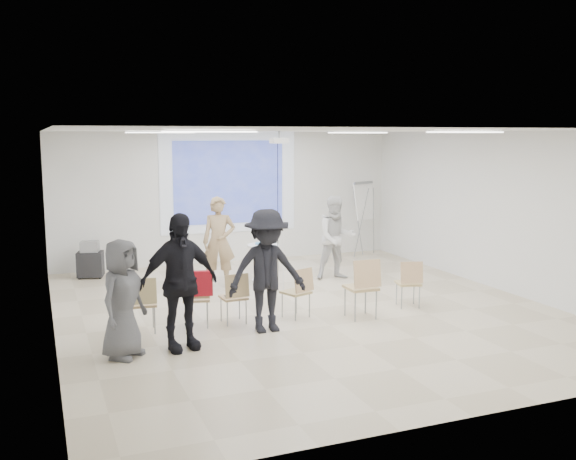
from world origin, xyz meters
name	(u,v)px	position (x,y,z in m)	size (l,w,h in m)	color
floor	(305,312)	(0.00, 0.00, -0.05)	(8.00, 9.00, 0.10)	beige
ceiling	(306,127)	(0.00, 0.00, 3.05)	(8.00, 9.00, 0.10)	white
wall_back	(229,197)	(0.00, 4.55, 1.50)	(8.00, 0.10, 3.00)	silver
wall_left	(45,236)	(-4.05, 0.00, 1.50)	(0.10, 9.00, 3.00)	silver
wall_right	(503,211)	(4.05, 0.00, 1.50)	(0.10, 9.00, 3.00)	silver
projection_halo	(229,182)	(0.00, 4.49, 1.85)	(3.20, 0.01, 2.30)	silver
projection_image	(229,182)	(0.00, 4.47, 1.85)	(2.60, 0.01, 1.90)	#3549B6
pedestal_table	(263,261)	(0.01, 2.18, 0.44)	(0.82, 0.82, 0.79)	white
player_left	(219,236)	(-0.90, 2.16, 0.99)	(0.73, 0.49, 1.99)	tan
player_right	(337,233)	(1.51, 1.93, 0.94)	(0.91, 0.73, 1.89)	silver
controller_left	(224,218)	(-0.72, 2.41, 1.31)	(0.04, 0.12, 0.04)	silver
controller_right	(323,216)	(1.33, 2.18, 1.27)	(0.04, 0.12, 0.04)	silver
chair_far_left	(143,300)	(-2.76, -0.32, 0.51)	(0.44, 0.47, 0.86)	tan
chair_left_mid	(196,295)	(-1.95, -0.32, 0.51)	(0.50, 0.52, 0.87)	tan
chair_left_inner	(235,294)	(-1.35, -0.37, 0.48)	(0.40, 0.43, 0.82)	tan
chair_center	(299,288)	(-0.30, -0.44, 0.49)	(0.51, 0.53, 0.83)	tan
chair_right_inner	(363,283)	(0.64, -0.86, 0.58)	(0.47, 0.51, 0.99)	tan
chair_right_far	(410,280)	(1.69, -0.55, 0.48)	(0.48, 0.50, 0.82)	tan
red_jacket	(199,283)	(-1.93, -0.47, 0.72)	(0.40, 0.09, 0.38)	#AB1520
laptop	(233,295)	(-1.35, -0.28, 0.44)	(0.30, 0.22, 0.02)	black
audience_left	(179,272)	(-2.39, -1.23, 1.09)	(1.26, 0.76, 2.17)	black
audience_mid	(267,263)	(-1.01, -0.90, 1.05)	(1.36, 0.74, 2.10)	black
audience_outer	(122,292)	(-3.16, -1.27, 0.89)	(0.87, 0.57, 1.78)	#57585C
flipchart_easel	(364,201)	(3.23, 3.96, 1.33)	(0.73, 0.58, 1.81)	gray
av_cart	(90,261)	(-3.17, 3.90, 0.35)	(0.59, 0.52, 0.76)	black
ceiling_projector	(279,148)	(0.10, 1.49, 2.69)	(0.30, 0.25, 3.00)	white
fluor_panel_nw	(160,132)	(-2.00, 2.00, 2.97)	(1.20, 0.30, 0.02)	white
fluor_panel_ne	(358,133)	(2.00, 2.00, 2.97)	(1.20, 0.30, 0.02)	white
fluor_panel_sw	(210,132)	(-2.00, -1.50, 2.97)	(1.20, 0.30, 0.02)	white
fluor_panel_se	(465,132)	(2.00, -1.50, 2.97)	(1.20, 0.30, 0.02)	white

